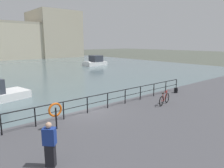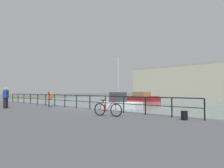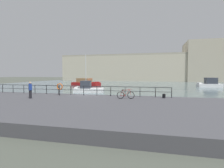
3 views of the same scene
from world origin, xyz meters
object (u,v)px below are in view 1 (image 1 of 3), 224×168
parked_bicycle (164,99)px  life_ring_stand (55,111)px  mooring_bollard (176,90)px  standing_person (50,144)px  moored_harbor_tender (95,62)px

parked_bicycle → life_ring_stand: (-7.88, 1.01, 0.59)m
mooring_bollard → standing_person: bearing=-165.3°
moored_harbor_tender → life_ring_stand: bearing=48.2°
life_ring_stand → standing_person: (-1.60, -3.00, -0.11)m
moored_harbor_tender → mooring_bollard: size_ratio=12.22×
life_ring_stand → moored_harbor_tender: bearing=51.5°
parked_bicycle → standing_person: standing_person is taller
moored_harbor_tender → mooring_bollard: bearing=64.8°
mooring_bollard → standing_person: standing_person is taller
parked_bicycle → standing_person: bearing=178.2°
mooring_bollard → standing_person: 13.67m
standing_person → mooring_bollard: bearing=-30.6°
life_ring_stand → standing_person: bearing=-118.1°
parked_bicycle → life_ring_stand: 7.97m
parked_bicycle → life_ring_stand: size_ratio=1.24×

